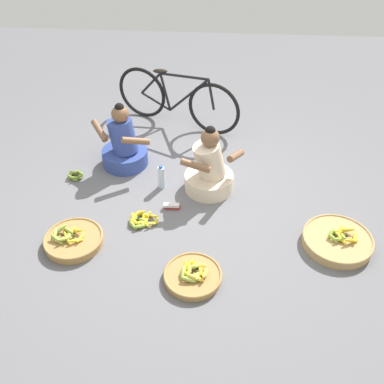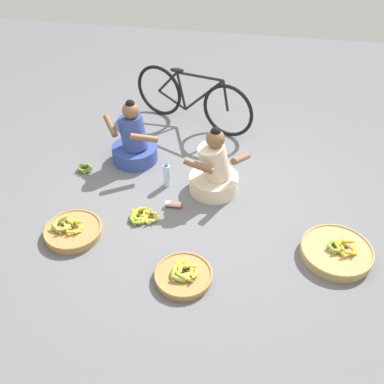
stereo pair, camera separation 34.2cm
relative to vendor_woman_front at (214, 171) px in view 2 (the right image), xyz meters
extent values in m
plane|color=slate|center=(-0.15, -0.30, -0.25)|extent=(10.00, 10.00, 0.00)
cylinder|color=beige|center=(0.00, 0.00, -0.16)|extent=(0.52, 0.52, 0.18)
cylinder|color=beige|center=(0.00, 0.00, 0.12)|extent=(0.44, 0.40, 0.43)
sphere|color=brown|center=(0.00, 0.00, 0.40)|extent=(0.19, 0.19, 0.19)
sphere|color=black|center=(0.00, 0.00, 0.48)|extent=(0.10, 0.10, 0.10)
cylinder|color=brown|center=(-0.13, -0.20, 0.20)|extent=(0.31, 0.08, 0.16)
cylinder|color=brown|center=(0.26, 0.00, 0.20)|extent=(0.19, 0.31, 0.16)
cylinder|color=#334793|center=(-0.98, 0.40, -0.16)|extent=(0.52, 0.52, 0.18)
cylinder|color=#334793|center=(-0.98, 0.40, 0.12)|extent=(0.43, 0.40, 0.42)
sphere|color=brown|center=(-0.98, 0.40, 0.40)|extent=(0.19, 0.19, 0.19)
sphere|color=black|center=(-0.98, 0.40, 0.48)|extent=(0.10, 0.10, 0.10)
cylinder|color=brown|center=(-1.23, 0.37, 0.20)|extent=(0.24, 0.29, 0.16)
cylinder|color=brown|center=(-0.80, 0.19, 0.20)|extent=(0.31, 0.19, 0.16)
torus|color=black|center=(-0.94, 1.49, 0.10)|extent=(0.65, 0.29, 0.68)
torus|color=black|center=(0.01, 1.12, 0.10)|extent=(0.65, 0.29, 0.68)
cylinder|color=black|center=(-0.32, 1.25, 0.21)|extent=(0.53, 0.23, 0.55)
cylinder|color=black|center=(-0.62, 1.37, 0.18)|extent=(0.15, 0.09, 0.49)
cylinder|color=black|center=(-0.37, 1.27, 0.45)|extent=(0.62, 0.27, 0.08)
cylinder|color=black|center=(-0.75, 1.42, 0.02)|extent=(0.40, 0.18, 0.18)
cylinder|color=black|center=(-0.81, 1.44, 0.26)|extent=(0.30, 0.14, 0.35)
cylinder|color=black|center=(-0.03, 1.13, 0.28)|extent=(0.12, 0.07, 0.38)
ellipsoid|color=black|center=(-0.67, 1.39, 0.45)|extent=(0.18, 0.08, 0.05)
cylinder|color=#A87F47|center=(-0.09, -1.25, -0.22)|extent=(0.49, 0.49, 0.06)
torus|color=#A87F47|center=(-0.09, -1.25, -0.19)|extent=(0.51, 0.51, 0.02)
ellipsoid|color=yellow|center=(0.02, -1.26, -0.15)|extent=(0.07, 0.16, 0.09)
ellipsoid|color=yellow|center=(-0.05, -1.18, -0.16)|extent=(0.16, 0.04, 0.07)
ellipsoid|color=yellow|center=(-0.12, -1.25, -0.15)|extent=(0.05, 0.16, 0.09)
ellipsoid|color=yellow|center=(-0.05, -1.31, -0.15)|extent=(0.16, 0.05, 0.09)
sphere|color=#382D19|center=(-0.05, -1.25, -0.16)|extent=(0.04, 0.04, 0.04)
ellipsoid|color=gold|center=(-0.02, -1.22, -0.16)|extent=(0.05, 0.16, 0.06)
ellipsoid|color=gold|center=(-0.07, -1.16, -0.16)|extent=(0.16, 0.08, 0.06)
ellipsoid|color=gold|center=(-0.14, -1.18, -0.16)|extent=(0.14, 0.13, 0.07)
ellipsoid|color=gold|center=(-0.16, -1.22, -0.15)|extent=(0.05, 0.15, 0.09)
ellipsoid|color=gold|center=(-0.12, -1.28, -0.16)|extent=(0.15, 0.10, 0.07)
ellipsoid|color=gold|center=(-0.06, -1.28, -0.16)|extent=(0.15, 0.10, 0.07)
sphere|color=#382D19|center=(-0.09, -1.22, -0.16)|extent=(0.03, 0.03, 0.03)
ellipsoid|color=#9EB747|center=(-0.04, -1.28, -0.16)|extent=(0.06, 0.15, 0.07)
ellipsoid|color=#9EB747|center=(-0.11, -1.21, -0.15)|extent=(0.14, 0.04, 0.09)
ellipsoid|color=#9EB747|center=(-0.17, -1.27, -0.15)|extent=(0.05, 0.14, 0.08)
ellipsoid|color=#9EB747|center=(-0.11, -1.33, -0.16)|extent=(0.15, 0.05, 0.07)
sphere|color=#382D19|center=(-0.11, -1.27, -0.16)|extent=(0.04, 0.04, 0.04)
cylinder|color=tan|center=(1.22, -0.75, -0.20)|extent=(0.64, 0.64, 0.08)
torus|color=tan|center=(1.22, -0.75, -0.16)|extent=(0.65, 0.65, 0.02)
ellipsoid|color=gold|center=(1.37, -0.75, -0.13)|extent=(0.07, 0.16, 0.06)
ellipsoid|color=gold|center=(1.31, -0.67, -0.13)|extent=(0.16, 0.05, 0.08)
ellipsoid|color=gold|center=(1.24, -0.70, -0.13)|extent=(0.10, 0.16, 0.09)
ellipsoid|color=gold|center=(1.24, -0.77, -0.14)|extent=(0.11, 0.16, 0.06)
ellipsoid|color=gold|center=(1.32, -0.80, -0.13)|extent=(0.16, 0.09, 0.09)
sphere|color=#382D19|center=(1.30, -0.74, -0.13)|extent=(0.03, 0.03, 0.03)
ellipsoid|color=#8CAD38|center=(1.26, -0.74, -0.13)|extent=(0.04, 0.12, 0.08)
ellipsoid|color=#8CAD38|center=(1.21, -0.69, -0.14)|extent=(0.13, 0.05, 0.06)
ellipsoid|color=#8CAD38|center=(1.16, -0.72, -0.13)|extent=(0.09, 0.12, 0.07)
ellipsoid|color=#8CAD38|center=(1.17, -0.78, -0.13)|extent=(0.11, 0.11, 0.07)
ellipsoid|color=#8CAD38|center=(1.22, -0.79, -0.13)|extent=(0.13, 0.07, 0.07)
sphere|color=#382D19|center=(1.21, -0.74, -0.13)|extent=(0.03, 0.03, 0.03)
cylinder|color=#A87F47|center=(-1.22, -0.91, -0.21)|extent=(0.54, 0.54, 0.08)
torus|color=#A87F47|center=(-1.22, -0.91, -0.17)|extent=(0.55, 0.55, 0.02)
ellipsoid|color=yellow|center=(-1.14, -0.92, -0.15)|extent=(0.06, 0.15, 0.05)
ellipsoid|color=yellow|center=(-1.20, -0.85, -0.14)|extent=(0.15, 0.06, 0.08)
ellipsoid|color=yellow|center=(-1.25, -0.86, -0.14)|extent=(0.13, 0.12, 0.07)
ellipsoid|color=yellow|center=(-1.26, -0.95, -0.14)|extent=(0.11, 0.14, 0.09)
ellipsoid|color=yellow|center=(-1.18, -0.97, -0.14)|extent=(0.14, 0.10, 0.07)
sphere|color=#382D19|center=(-1.21, -0.91, -0.14)|extent=(0.03, 0.03, 0.03)
ellipsoid|color=#9EB747|center=(-1.25, -0.91, -0.14)|extent=(0.06, 0.16, 0.08)
ellipsoid|color=#9EB747|center=(-1.28, -0.85, -0.14)|extent=(0.15, 0.13, 0.08)
ellipsoid|color=#9EB747|center=(-1.36, -0.85, -0.13)|extent=(0.15, 0.12, 0.09)
ellipsoid|color=#9EB747|center=(-1.39, -0.91, -0.14)|extent=(0.04, 0.16, 0.07)
ellipsoid|color=#9EB747|center=(-1.35, -0.97, -0.14)|extent=(0.16, 0.11, 0.08)
ellipsoid|color=#9EB747|center=(-1.27, -0.96, -0.14)|extent=(0.14, 0.13, 0.09)
sphere|color=#382D19|center=(-1.32, -0.91, -0.14)|extent=(0.03, 0.03, 0.03)
ellipsoid|color=olive|center=(-1.43, 0.09, -0.21)|extent=(0.04, 0.13, 0.09)
ellipsoid|color=olive|center=(-1.44, 0.13, -0.22)|extent=(0.12, 0.12, 0.07)
ellipsoid|color=olive|center=(-1.51, 0.14, -0.22)|extent=(0.13, 0.09, 0.06)
ellipsoid|color=olive|center=(-1.54, 0.09, -0.21)|extent=(0.03, 0.13, 0.08)
ellipsoid|color=olive|center=(-1.50, 0.03, -0.21)|extent=(0.14, 0.07, 0.08)
ellipsoid|color=olive|center=(-1.45, 0.04, -0.21)|extent=(0.13, 0.10, 0.09)
sphere|color=#382D19|center=(-1.49, 0.09, -0.22)|extent=(0.03, 0.03, 0.03)
ellipsoid|color=gold|center=(-0.59, -0.57, -0.22)|extent=(0.05, 0.15, 0.06)
ellipsoid|color=gold|center=(-0.62, -0.51, -0.21)|extent=(0.15, 0.12, 0.09)
ellipsoid|color=gold|center=(-0.68, -0.50, -0.21)|extent=(0.15, 0.08, 0.10)
ellipsoid|color=gold|center=(-0.71, -0.52, -0.21)|extent=(0.12, 0.14, 0.08)
ellipsoid|color=gold|center=(-0.72, -0.58, -0.21)|extent=(0.08, 0.15, 0.09)
ellipsoid|color=gold|center=(-0.69, -0.62, -0.22)|extent=(0.15, 0.10, 0.07)
ellipsoid|color=gold|center=(-0.63, -0.62, -0.21)|extent=(0.15, 0.10, 0.07)
sphere|color=#382D19|center=(-0.66, -0.56, -0.22)|extent=(0.04, 0.04, 0.04)
ellipsoid|color=yellow|center=(-0.50, -0.58, -0.22)|extent=(0.05, 0.15, 0.06)
ellipsoid|color=yellow|center=(-0.53, -0.51, -0.22)|extent=(0.14, 0.10, 0.08)
ellipsoid|color=yellow|center=(-0.60, -0.52, -0.21)|extent=(0.12, 0.12, 0.09)
ellipsoid|color=yellow|center=(-0.62, -0.57, -0.22)|extent=(0.03, 0.14, 0.07)
ellipsoid|color=yellow|center=(-0.60, -0.62, -0.22)|extent=(0.14, 0.10, 0.05)
ellipsoid|color=yellow|center=(-0.52, -0.62, -0.21)|extent=(0.13, 0.11, 0.08)
sphere|color=#382D19|center=(-0.56, -0.57, -0.22)|extent=(0.03, 0.03, 0.03)
ellipsoid|color=#8CAD38|center=(-0.61, -0.62, -0.22)|extent=(0.04, 0.13, 0.06)
ellipsoid|color=#8CAD38|center=(-0.64, -0.57, -0.22)|extent=(0.13, 0.09, 0.07)
ellipsoid|color=#8CAD38|center=(-0.72, -0.59, -0.21)|extent=(0.10, 0.13, 0.08)
ellipsoid|color=#8CAD38|center=(-0.71, -0.66, -0.22)|extent=(0.12, 0.12, 0.07)
ellipsoid|color=#8CAD38|center=(-0.64, -0.67, -0.22)|extent=(0.13, 0.09, 0.07)
sphere|color=#382D19|center=(-0.67, -0.62, -0.22)|extent=(0.03, 0.03, 0.03)
cylinder|color=silver|center=(-0.51, -0.01, -0.12)|extent=(0.07, 0.07, 0.26)
cylinder|color=#2D59B7|center=(-0.51, -0.01, 0.02)|extent=(0.04, 0.04, 0.02)
cube|color=red|center=(-0.36, -0.34, -0.23)|extent=(0.16, 0.05, 0.03)
cube|color=white|center=(-0.37, -0.35, -0.20)|extent=(0.16, 0.06, 0.03)
camera|label=1|loc=(0.08, -3.71, 2.76)|focal=41.37mm
camera|label=2|loc=(0.42, -3.66, 2.76)|focal=41.37mm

